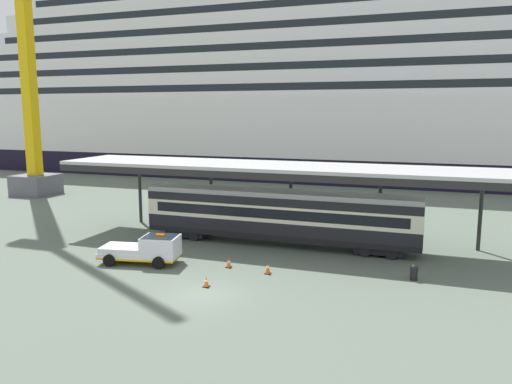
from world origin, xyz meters
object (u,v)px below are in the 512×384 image
traffic_cone_far (206,282)px  dockside_crane (27,32)px  service_truck (147,249)px  traffic_cone_mid (229,262)px  quay_bollard (414,272)px  train_carriage (279,215)px  cruise_ship (435,84)px  traffic_cone_near (268,268)px

traffic_cone_far → dockside_crane: bearing=145.7°
service_truck → traffic_cone_mid: size_ratio=8.26×
dockside_crane → quay_bollard: 50.74m
traffic_cone_far → quay_bollard: quay_bollard is taller
train_carriage → service_truck: (-6.79, -7.38, -1.31)m
service_truck → dockside_crane: dockside_crane is taller
service_truck → traffic_cone_far: size_ratio=8.77×
traffic_cone_mid → dockside_crane: (-32.70, 18.67, 18.66)m
traffic_cone_far → train_carriage: bearing=83.2°
cruise_ship → dockside_crane: 53.83m
traffic_cone_near → traffic_cone_mid: (-2.76, 0.37, -0.04)m
train_carriage → quay_bollard: (9.91, -4.97, -1.79)m
cruise_ship → dockside_crane: dockside_crane is taller
train_carriage → traffic_cone_mid: 6.85m
traffic_cone_mid → quay_bollard: bearing=7.2°
dockside_crane → train_carriage: bearing=-19.8°
traffic_cone_mid → traffic_cone_near: bearing=-7.6°
dockside_crane → quay_bollard: size_ratio=61.49×
traffic_cone_mid → dockside_crane: dockside_crane is taller
traffic_cone_near → dockside_crane: (-35.46, 19.04, 18.62)m
cruise_ship → traffic_cone_mid: cruise_ship is taller
traffic_cone_mid → service_truck: bearing=-169.7°
cruise_ship → traffic_cone_mid: (-11.87, -48.42, -13.52)m
train_carriage → service_truck: bearing=-132.6°
quay_bollard → service_truck: bearing=-171.8°
cruise_ship → service_truck: size_ratio=32.55×
cruise_ship → traffic_cone_near: bearing=-100.6°
traffic_cone_mid → dockside_crane: bearing=150.3°
cruise_ship → service_truck: 53.88m
train_carriage → traffic_cone_near: 7.18m
train_carriage → service_truck: size_ratio=3.76×
traffic_cone_mid → quay_bollard: quay_bollard is taller
cruise_ship → traffic_cone_mid: 51.65m
traffic_cone_mid → traffic_cone_far: bearing=-87.3°
traffic_cone_mid → traffic_cone_far: size_ratio=1.06×
cruise_ship → dockside_crane: size_ratio=3.02×
traffic_cone_far → traffic_cone_near: bearing=52.6°
traffic_cone_near → traffic_cone_mid: size_ratio=1.13×
train_carriage → service_truck: train_carriage is taller
traffic_cone_near → dockside_crane: size_ratio=0.01×
cruise_ship → traffic_cone_near: 51.43m
train_carriage → traffic_cone_near: train_carriage is taller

